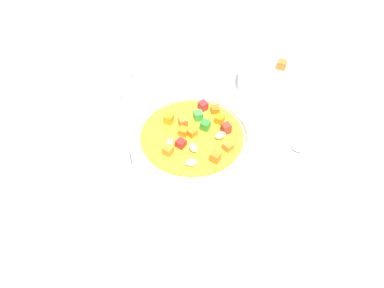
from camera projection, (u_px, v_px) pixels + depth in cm
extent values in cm
cube|color=silver|center=(192.00, 159.00, 60.51)|extent=(140.00, 140.00, 2.00)
cylinder|color=white|center=(192.00, 146.00, 58.33)|extent=(18.30, 18.30, 3.91)
torus|color=white|center=(192.00, 135.00, 56.60)|extent=(18.51, 18.51, 1.31)
cylinder|color=gold|center=(192.00, 136.00, 56.74)|extent=(15.09, 15.09, 0.40)
cube|color=red|center=(226.00, 128.00, 56.51)|extent=(1.38, 1.38, 1.44)
cube|color=orange|center=(194.00, 133.00, 56.12)|extent=(1.44, 1.44, 1.09)
cube|color=orange|center=(186.00, 121.00, 57.58)|extent=(1.54, 1.54, 1.34)
cube|color=orange|center=(217.00, 156.00, 52.95)|extent=(1.62, 1.62, 1.39)
cube|color=orange|center=(228.00, 146.00, 54.38)|extent=(1.40, 1.40, 1.03)
cube|color=red|center=(203.00, 106.00, 59.90)|extent=(1.26, 1.26, 1.29)
ellipsoid|color=#D1B691|center=(170.00, 143.00, 54.84)|extent=(2.01, 1.96, 0.97)
cube|color=green|center=(206.00, 126.00, 56.83)|extent=(1.67, 1.67, 1.33)
cube|color=green|center=(198.00, 116.00, 58.31)|extent=(1.54, 1.54, 1.39)
cube|color=orange|center=(168.00, 150.00, 53.72)|extent=(1.62, 1.62, 1.25)
cube|color=orange|center=(215.00, 109.00, 59.60)|extent=(1.64, 1.64, 0.93)
cube|color=orange|center=(219.00, 118.00, 58.15)|extent=(1.68, 1.68, 1.09)
ellipsoid|color=beige|center=(193.00, 148.00, 54.29)|extent=(1.44, 1.91, 0.92)
ellipsoid|color=beige|center=(191.00, 162.00, 52.57)|extent=(2.04, 1.81, 0.75)
cube|color=orange|center=(184.00, 131.00, 56.32)|extent=(1.70, 1.70, 1.06)
cube|color=orange|center=(169.00, 119.00, 57.89)|extent=(1.69, 1.69, 1.35)
cube|color=red|center=(181.00, 143.00, 54.74)|extent=(1.57, 1.57, 1.06)
ellipsoid|color=beige|center=(220.00, 135.00, 55.78)|extent=(1.83, 1.29, 1.06)
cylinder|color=silver|center=(257.00, 191.00, 54.78)|extent=(11.08, 3.50, 0.64)
ellipsoid|color=silver|center=(301.00, 144.00, 60.52)|extent=(4.09, 3.39, 1.03)
cylinder|color=white|center=(274.00, 80.00, 69.73)|extent=(12.89, 12.89, 2.87)
torus|color=white|center=(276.00, 73.00, 68.49)|extent=(13.02, 13.02, 1.03)
cube|color=orange|center=(282.00, 65.00, 69.29)|extent=(2.08, 2.08, 1.51)
cylinder|color=silver|center=(129.00, 89.00, 65.66)|extent=(2.77, 2.77, 5.92)
sphere|color=silver|center=(126.00, 72.00, 63.02)|extent=(2.50, 2.50, 2.50)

